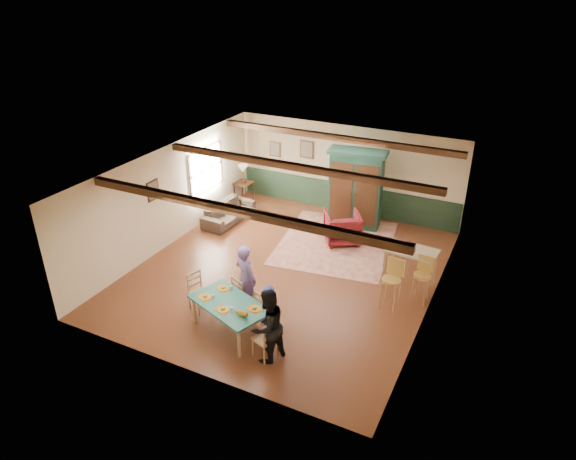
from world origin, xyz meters
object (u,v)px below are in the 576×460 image
at_px(sofa, 229,212).
at_px(table_lamp, 243,174).
at_px(dining_table, 230,317).
at_px(bar_stool_right, 422,280).
at_px(dining_chair_far_left, 244,293).
at_px(counter_table, 409,268).
at_px(dining_chair_end_right, 265,338).
at_px(person_child, 269,306).
at_px(person_woman, 268,326).
at_px(end_table, 244,192).
at_px(dining_chair_far_right, 267,308).
at_px(bar_stool_left, 391,285).
at_px(armchair, 342,228).
at_px(cat, 242,313).
at_px(armoire, 356,189).
at_px(dining_chair_end_left, 200,293).
at_px(person_man, 246,278).

xyz_separation_m(sofa, table_lamp, (-0.34, 1.45, 0.66)).
distance_m(dining_table, bar_stool_right, 4.30).
xyz_separation_m(dining_chair_far_left, counter_table, (2.97, 2.56, 0.05)).
height_order(dining_chair_end_right, table_lamp, table_lamp).
xyz_separation_m(dining_chair_far_left, person_child, (0.72, -0.18, 0.03)).
bearing_deg(person_woman, counter_table, 174.45).
bearing_deg(end_table, counter_table, -23.41).
xyz_separation_m(dining_chair_far_right, person_woman, (0.51, -0.89, 0.32)).
distance_m(counter_table, bar_stool_left, 1.07).
bearing_deg(bar_stool_right, person_child, -135.14).
relative_size(dining_chair_end_right, armchair, 0.94).
bearing_deg(bar_stool_left, dining_chair_far_right, -134.51).
distance_m(cat, armchair, 4.98).
xyz_separation_m(person_woman, bar_stool_left, (1.61, 2.65, -0.18)).
relative_size(armoire, sofa, 1.22).
bearing_deg(person_child, dining_chair_far_right, 90.00).
height_order(armoire, armchair, armoire).
bearing_deg(dining_chair_far_right, person_woman, 139.73).
relative_size(dining_table, dining_chair_far_left, 1.89).
bearing_deg(counter_table, dining_chair_far_right, -128.95).
distance_m(person_woman, cat, 0.66).
distance_m(dining_chair_far_left, table_lamp, 6.03).
xyz_separation_m(dining_chair_end_right, cat, (-0.55, 0.10, 0.34)).
bearing_deg(armchair, counter_table, 115.24).
bearing_deg(end_table, armchair, -17.57).
bearing_deg(person_child, counter_table, -109.54).
bearing_deg(person_woman, person_child, -133.26).
bearing_deg(armchair, cat, 55.40).
height_order(dining_chair_far_right, bar_stool_right, bar_stool_right).
height_order(dining_chair_far_left, dining_chair_end_left, same).
distance_m(armchair, end_table, 4.03).
height_order(armchair, bar_stool_left, bar_stool_left).
relative_size(dining_table, dining_chair_end_right, 1.89).
relative_size(dining_chair_far_left, armoire, 0.38).
bearing_deg(dining_chair_far_right, cat, 100.37).
distance_m(dining_table, person_child, 0.84).
height_order(armoire, table_lamp, armoire).
bearing_deg(dining_chair_far_right, counter_table, -109.15).
relative_size(dining_chair_end_left, dining_chair_end_right, 1.00).
relative_size(dining_chair_end_left, counter_table, 0.75).
bearing_deg(end_table, armoire, -1.42).
bearing_deg(dining_chair_far_left, dining_chair_far_right, 180.00).
bearing_deg(dining_chair_far_right, dining_chair_far_left, 0.00).
bearing_deg(sofa, dining_chair_end_right, -138.23).
height_order(dining_chair_far_left, dining_chair_far_right, same).
bearing_deg(person_man, sofa, -33.12).
relative_size(dining_chair_end_right, bar_stool_left, 0.75).
distance_m(armoire, bar_stool_right, 4.06).
distance_m(dining_chair_far_right, armoire, 5.37).
distance_m(dining_chair_far_left, dining_chair_end_right, 1.58).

